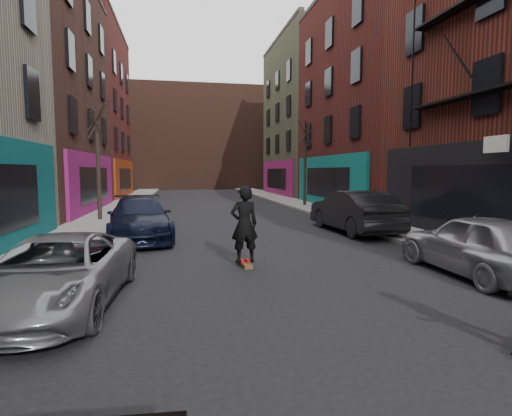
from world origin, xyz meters
name	(u,v)px	position (x,y,z in m)	size (l,w,h in m)	color
sidewalk_left	(129,202)	(-6.25, 30.00, 0.07)	(2.50, 84.00, 0.13)	gray
sidewalk_right	(283,200)	(6.25, 30.00, 0.07)	(2.50, 84.00, 0.13)	gray
buildings_right	(490,64)	(13.50, 16.00, 8.00)	(12.00, 56.00, 16.00)	#43271C
building_far	(195,139)	(0.00, 56.00, 7.00)	(40.00, 10.00, 14.00)	#47281E
tree_left_far	(98,152)	(-6.20, 18.00, 3.38)	(2.00, 2.00, 6.50)	black
tree_right_far	(305,156)	(6.20, 24.00, 3.53)	(2.00, 2.00, 6.80)	black
parked_left_far	(56,272)	(-4.60, 5.20, 0.65)	(2.17, 4.71, 1.31)	gray
parked_left_end	(139,218)	(-3.82, 12.51, 0.77)	(2.15, 5.30, 1.54)	black
parked_right_far	(480,244)	(4.60, 5.64, 0.76)	(1.80, 4.48, 1.53)	#999BA2
parked_right_end	(354,211)	(4.60, 12.61, 0.85)	(1.81, 5.18, 1.71)	black
skateboard	(244,264)	(-0.71, 7.70, 0.05)	(0.22, 0.80, 0.10)	brown
skateboarder	(244,224)	(-0.71, 7.70, 1.11)	(0.73, 0.48, 2.01)	black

